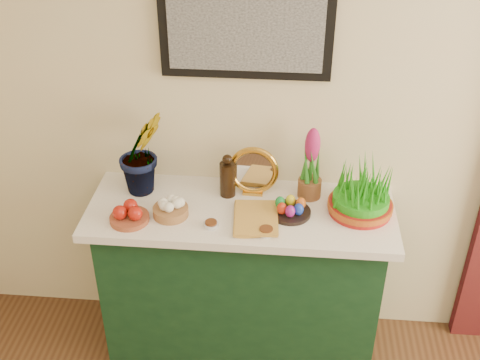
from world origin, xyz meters
name	(u,v)px	position (x,y,z in m)	size (l,w,h in m)	color
sideboard	(241,283)	(-0.33, 2.00, 0.42)	(1.30, 0.45, 0.85)	#153B1D
tablecloth	(241,211)	(-0.33, 2.00, 0.87)	(1.40, 0.55, 0.04)	white
hyacinth_green	(141,140)	(-0.80, 2.11, 1.16)	(0.27, 0.23, 0.54)	#2C7D21
apple_bowl	(129,214)	(-0.81, 1.86, 0.93)	(0.20, 0.20, 0.09)	brown
garlic_basket	(170,208)	(-0.64, 1.92, 0.93)	(0.21, 0.21, 0.09)	olive
vinegar_cruet	(228,177)	(-0.41, 2.10, 0.98)	(0.07, 0.07, 0.22)	black
mirror	(253,171)	(-0.29, 2.14, 1.00)	(0.24, 0.07, 0.24)	gold
book	(234,218)	(-0.36, 1.90, 0.91)	(0.18, 0.26, 0.04)	gold
spice_dish_left	(211,224)	(-0.45, 1.85, 0.90)	(0.06, 0.06, 0.03)	silver
spice_dish_right	(266,231)	(-0.21, 1.82, 0.90)	(0.07, 0.07, 0.03)	silver
egg_plate	(290,209)	(-0.11, 1.97, 0.92)	(0.25, 0.25, 0.08)	black
hyacinth_pink	(311,167)	(-0.02, 2.13, 1.05)	(0.11, 0.11, 0.36)	brown
wheatgrass_sabzeh	(362,193)	(0.20, 2.02, 0.99)	(0.29, 0.29, 0.24)	maroon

